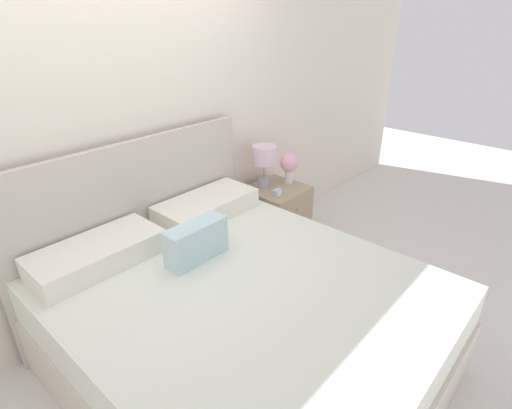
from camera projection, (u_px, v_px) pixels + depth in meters
name	position (u px, v px, depth m)	size (l,w,h in m)	color
ground_plane	(149.00, 296.00, 3.13)	(12.00, 12.00, 0.00)	silver
wall_back	(119.00, 132.00, 2.60)	(8.00, 0.06, 2.60)	silver
bed	(236.00, 320.00, 2.39)	(1.84, 2.09, 1.26)	beige
nightstand	(276.00, 217.00, 3.68)	(0.49, 0.50, 0.60)	tan
table_lamp	(264.00, 158.00, 3.45)	(0.22, 0.22, 0.38)	#A8B2BC
flower_vase	(289.00, 165.00, 3.57)	(0.17, 0.17, 0.28)	white
alarm_clock	(277.00, 193.00, 3.37)	(0.08, 0.06, 0.06)	silver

